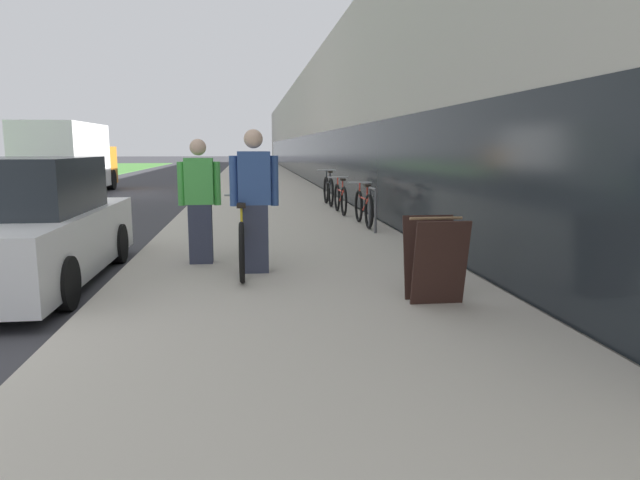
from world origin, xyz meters
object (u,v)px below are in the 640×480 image
at_px(cruiser_bike_nearest, 364,207).
at_px(sandwich_board_sign, 435,259).
at_px(person_rider, 254,201).
at_px(cruiser_bike_middle, 340,198).
at_px(parked_sedan_curbside, 28,229).
at_px(moving_truck, 69,159).
at_px(cruiser_bike_farthest, 328,191).
at_px(tandem_bicycle, 242,238).
at_px(person_bystander, 200,201).
at_px(bike_rack_hoop, 373,205).

bearing_deg(cruiser_bike_nearest, sandwich_board_sign, -94.35).
bearing_deg(sandwich_board_sign, person_rider, 137.54).
bearing_deg(person_rider, cruiser_bike_middle, 71.43).
distance_m(parked_sedan_curbside, moving_truck, 15.42).
height_order(cruiser_bike_middle, cruiser_bike_farthest, cruiser_bike_farthest).
bearing_deg(cruiser_bike_nearest, moving_truck, 129.37).
bearing_deg(parked_sedan_curbside, tandem_bicycle, 0.12).
distance_m(tandem_bicycle, parked_sedan_curbside, 2.74).
bearing_deg(tandem_bicycle, cruiser_bike_middle, 69.14).
relative_size(person_bystander, moving_truck, 0.26).
bearing_deg(cruiser_bike_farthest, person_rider, -104.22).
distance_m(bike_rack_hoop, cruiser_bike_farthest, 5.12).
bearing_deg(bike_rack_hoop, sandwich_board_sign, -95.10).
bearing_deg(cruiser_bike_middle, moving_truck, 135.27).
relative_size(tandem_bicycle, sandwich_board_sign, 2.90).
bearing_deg(bike_rack_hoop, person_bystander, -138.29).
bearing_deg(parked_sedan_curbside, bike_rack_hoop, 30.62).
relative_size(person_rider, person_bystander, 1.06).
relative_size(cruiser_bike_farthest, moving_truck, 0.26).
relative_size(person_bystander, cruiser_bike_nearest, 0.98).
xyz_separation_m(cruiser_bike_farthest, moving_truck, (-8.90, 6.73, 0.77)).
bearing_deg(cruiser_bike_nearest, bike_rack_hoop, -89.73).
distance_m(cruiser_bike_nearest, moving_truck, 14.27).
distance_m(person_bystander, cruiser_bike_nearest, 4.70).
bearing_deg(parked_sedan_curbside, sandwich_board_sign, -22.95).
bearing_deg(cruiser_bike_farthest, cruiser_bike_middle, -89.92).
bearing_deg(sandwich_board_sign, cruiser_bike_middle, 87.77).
relative_size(sandwich_board_sign, moving_truck, 0.14).
height_order(cruiser_bike_middle, moving_truck, moving_truck).
xyz_separation_m(person_bystander, cruiser_bike_farthest, (2.90, 7.83, -0.46)).
xyz_separation_m(cruiser_bike_farthest, parked_sedan_curbside, (-5.06, -8.19, 0.17)).
height_order(tandem_bicycle, person_rider, person_rider).
bearing_deg(cruiser_bike_middle, parked_sedan_curbside, -129.63).
bearing_deg(bike_rack_hoop, tandem_bicycle, -128.75).
bearing_deg(moving_truck, bike_rack_hoop, -52.66).
distance_m(person_rider, person_bystander, 1.01).
xyz_separation_m(tandem_bicycle, parked_sedan_curbside, (-2.73, -0.01, 0.18)).
relative_size(tandem_bicycle, moving_truck, 0.40).
distance_m(cruiser_bike_middle, parked_sedan_curbside, 7.93).
distance_m(person_rider, moving_truck, 16.67).
height_order(tandem_bicycle, moving_truck, moving_truck).
height_order(bike_rack_hoop, parked_sedan_curbside, parked_sedan_curbside).
relative_size(cruiser_bike_middle, sandwich_board_sign, 1.92).
relative_size(person_rider, moving_truck, 0.28).
height_order(cruiser_bike_nearest, cruiser_bike_middle, same).
xyz_separation_m(person_bystander, moving_truck, (-5.99, 14.56, 0.31)).
bearing_deg(cruiser_bike_middle, cruiser_bike_farthest, 90.08).
xyz_separation_m(tandem_bicycle, sandwich_board_sign, (2.01, -2.01, 0.06)).
height_order(person_bystander, cruiser_bike_middle, person_bystander).
distance_m(cruiser_bike_nearest, sandwich_board_sign, 5.94).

